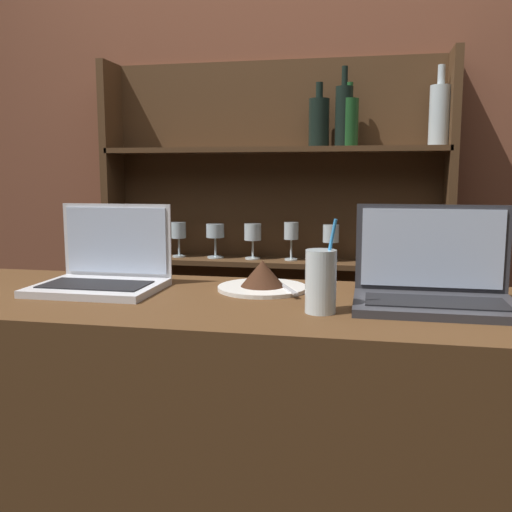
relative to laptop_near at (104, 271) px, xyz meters
name	(u,v)px	position (x,y,z in m)	size (l,w,h in m)	color
bar_counter	(233,498)	(0.35, -0.06, -0.55)	(1.70, 0.56, 1.01)	#4C3019
back_wall	(292,162)	(0.35, 0.97, 0.30)	(7.00, 0.06, 2.70)	brown
back_shelf	(278,268)	(0.31, 0.89, -0.13)	(1.35, 0.18, 1.74)	#472D19
laptop_near	(104,271)	(0.00, 0.00, 0.00)	(0.31, 0.24, 0.21)	silver
laptop_far	(433,284)	(0.81, -0.04, 0.00)	(0.35, 0.23, 0.22)	#333338
cake_plate	(263,279)	(0.40, 0.06, -0.02)	(0.23, 0.23, 0.08)	silver
water_glass	(321,281)	(0.57, -0.15, 0.02)	(0.07, 0.07, 0.20)	silver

